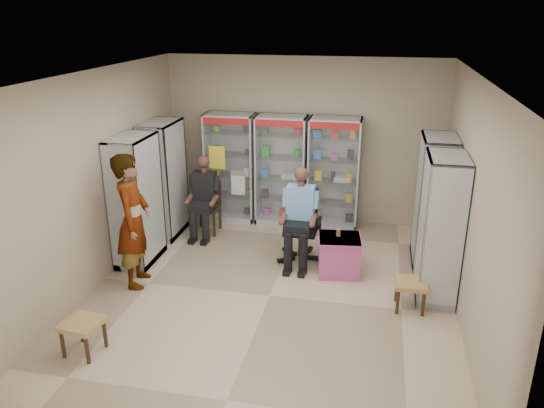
% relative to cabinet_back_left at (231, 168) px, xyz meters
% --- Properties ---
extents(floor, '(6.00, 6.00, 0.00)m').
position_rel_cabinet_back_left_xyz_m(floor, '(1.30, -2.73, -1.00)').
color(floor, tan).
rests_on(floor, ground).
extents(room_shell, '(5.02, 6.02, 3.01)m').
position_rel_cabinet_back_left_xyz_m(room_shell, '(1.30, -2.73, 0.97)').
color(room_shell, tan).
rests_on(room_shell, ground).
extents(cabinet_back_left, '(0.90, 0.50, 2.00)m').
position_rel_cabinet_back_left_xyz_m(cabinet_back_left, '(0.00, 0.00, 0.00)').
color(cabinet_back_left, silver).
rests_on(cabinet_back_left, floor).
extents(cabinet_back_mid, '(0.90, 0.50, 2.00)m').
position_rel_cabinet_back_left_xyz_m(cabinet_back_mid, '(0.95, 0.00, 0.00)').
color(cabinet_back_mid, '#9EA0A5').
rests_on(cabinet_back_mid, floor).
extents(cabinet_back_right, '(0.90, 0.50, 2.00)m').
position_rel_cabinet_back_left_xyz_m(cabinet_back_right, '(1.90, 0.00, 0.00)').
color(cabinet_back_right, '#B1B4B8').
rests_on(cabinet_back_right, floor).
extents(cabinet_right_far, '(0.90, 0.50, 2.00)m').
position_rel_cabinet_back_left_xyz_m(cabinet_right_far, '(3.53, -1.13, 0.00)').
color(cabinet_right_far, '#A0A3A7').
rests_on(cabinet_right_far, floor).
extents(cabinet_right_near, '(0.90, 0.50, 2.00)m').
position_rel_cabinet_back_left_xyz_m(cabinet_right_near, '(3.53, -2.23, 0.00)').
color(cabinet_right_near, '#A3A4AA').
rests_on(cabinet_right_near, floor).
extents(cabinet_left_far, '(0.90, 0.50, 2.00)m').
position_rel_cabinet_back_left_xyz_m(cabinet_left_far, '(-0.93, -0.93, 0.00)').
color(cabinet_left_far, '#A9ACB0').
rests_on(cabinet_left_far, floor).
extents(cabinet_left_near, '(0.90, 0.50, 2.00)m').
position_rel_cabinet_back_left_xyz_m(cabinet_left_near, '(-0.93, -2.03, 0.00)').
color(cabinet_left_near, '#AAACB1').
rests_on(cabinet_left_near, floor).
extents(wooden_chair, '(0.42, 0.42, 0.94)m').
position_rel_cabinet_back_left_xyz_m(wooden_chair, '(-0.25, -0.73, -0.53)').
color(wooden_chair, '#312213').
rests_on(wooden_chair, floor).
extents(seated_customer, '(0.44, 0.60, 1.34)m').
position_rel_cabinet_back_left_xyz_m(seated_customer, '(-0.25, -0.78, -0.33)').
color(seated_customer, black).
rests_on(seated_customer, floor).
extents(office_chair, '(0.63, 0.63, 1.14)m').
position_rel_cabinet_back_left_xyz_m(office_chair, '(1.54, -1.51, -0.43)').
color(office_chair, black).
rests_on(office_chair, floor).
extents(seated_shopkeeper, '(0.49, 0.67, 1.46)m').
position_rel_cabinet_back_left_xyz_m(seated_shopkeeper, '(1.54, -1.56, -0.27)').
color(seated_shopkeeper, '#7499E6').
rests_on(seated_shopkeeper, floor).
extents(pink_trunk, '(0.67, 0.65, 0.58)m').
position_rel_cabinet_back_left_xyz_m(pink_trunk, '(2.18, -1.84, -0.71)').
color(pink_trunk, '#B94A94').
rests_on(pink_trunk, floor).
extents(tea_glass, '(0.07, 0.07, 0.11)m').
position_rel_cabinet_back_left_xyz_m(tea_glass, '(2.15, -1.78, -0.37)').
color(tea_glass, '#5A2707').
rests_on(tea_glass, pink_trunk).
extents(woven_stool_a, '(0.42, 0.42, 0.40)m').
position_rel_cabinet_back_left_xyz_m(woven_stool_a, '(3.18, -2.68, -0.80)').
color(woven_stool_a, olive).
rests_on(woven_stool_a, floor).
extents(woven_stool_b, '(0.46, 0.46, 0.41)m').
position_rel_cabinet_back_left_xyz_m(woven_stool_b, '(-0.54, -4.42, -0.79)').
color(woven_stool_b, '#B1764A').
rests_on(woven_stool_b, floor).
extents(standing_man, '(0.59, 0.78, 1.94)m').
position_rel_cabinet_back_left_xyz_m(standing_man, '(-0.65, -2.73, -0.03)').
color(standing_man, gray).
rests_on(standing_man, floor).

